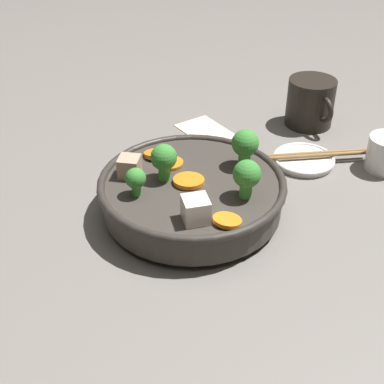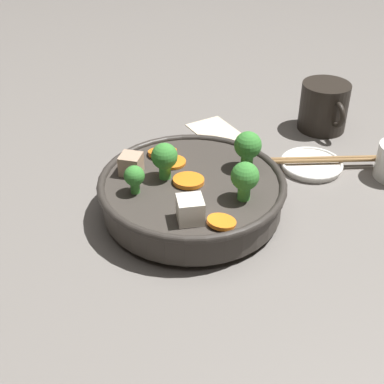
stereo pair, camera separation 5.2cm
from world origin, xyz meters
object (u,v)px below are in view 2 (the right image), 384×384
(stirfry_bowl, at_px, (192,190))
(dark_mug, at_px, (324,107))
(side_saucer, at_px, (311,164))
(chopsticks_pair, at_px, (312,160))

(stirfry_bowl, xyz_separation_m, dark_mug, (-0.18, 0.33, 0.01))
(stirfry_bowl, distance_m, side_saucer, 0.25)
(stirfry_bowl, xyz_separation_m, side_saucer, (-0.06, 0.24, -0.03))
(dark_mug, bearing_deg, stirfry_bowl, -61.13)
(side_saucer, distance_m, dark_mug, 0.16)
(stirfry_bowl, height_order, dark_mug, stirfry_bowl)
(side_saucer, bearing_deg, chopsticks_pair, 104.04)
(dark_mug, distance_m, chopsticks_pair, 0.16)
(stirfry_bowl, bearing_deg, chopsticks_pair, 103.52)
(side_saucer, bearing_deg, dark_mug, 143.82)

